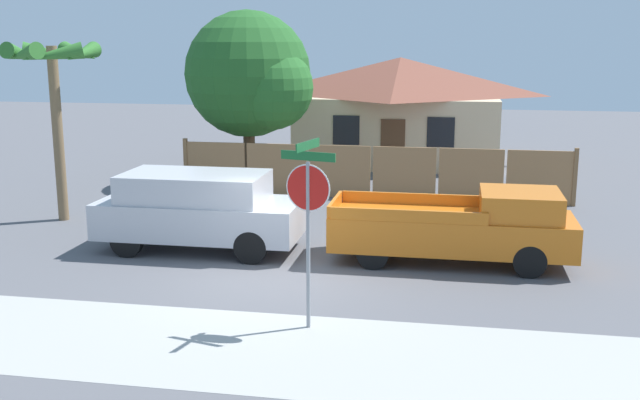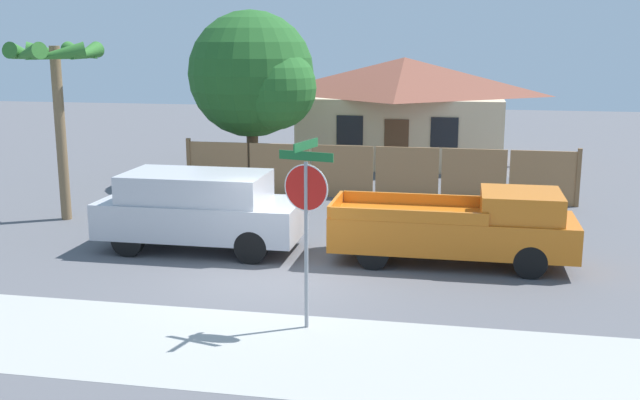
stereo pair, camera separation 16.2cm
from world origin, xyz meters
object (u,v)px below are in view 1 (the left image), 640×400
object	(u,v)px
orange_pickup	(461,227)
red_suv	(199,208)
oak_tree	(253,77)
stop_sign	(308,202)
palm_tree	(53,69)
house	(399,108)

from	to	relation	value
orange_pickup	red_suv	bearing A→B (deg)	-179.90
oak_tree	stop_sign	distance (m)	13.49
red_suv	orange_pickup	distance (m)	6.10
palm_tree	stop_sign	world-z (taller)	palm_tree
orange_pickup	stop_sign	distance (m)	5.29
oak_tree	red_suv	distance (m)	8.75
house	stop_sign	world-z (taller)	house
orange_pickup	oak_tree	bearing A→B (deg)	130.30
oak_tree	palm_tree	distance (m)	7.22
oak_tree	orange_pickup	bearing A→B (deg)	-49.81
red_suv	orange_pickup	world-z (taller)	red_suv
stop_sign	orange_pickup	bearing A→B (deg)	73.00
house	stop_sign	xyz separation A→B (m)	(-0.11, -18.62, 0.07)
red_suv	orange_pickup	size ratio (longest dim) A/B	0.89
red_suv	orange_pickup	bearing A→B (deg)	0.10
oak_tree	stop_sign	size ratio (longest dim) A/B	1.80
house	red_suv	bearing A→B (deg)	-104.22
red_suv	orange_pickup	xyz separation A→B (m)	(6.09, -0.00, -0.18)
oak_tree	stop_sign	bearing A→B (deg)	-70.85
red_suv	stop_sign	xyz separation A→B (m)	(3.49, -4.38, 1.24)
house	palm_tree	xyz separation A→B (m)	(-8.32, -12.07, 1.97)
house	palm_tree	size ratio (longest dim) A/B	1.74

